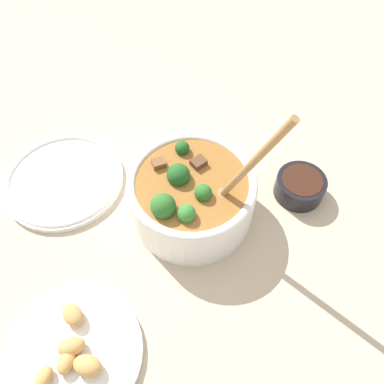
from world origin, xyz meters
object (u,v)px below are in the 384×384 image
object	(u,v)px
empty_plate	(64,179)
condiment_bowl	(300,186)
stew_bowl	(192,194)
food_plate	(74,353)

from	to	relation	value
empty_plate	condiment_bowl	bearing A→B (deg)	82.12
stew_bowl	food_plate	distance (m)	0.32
stew_bowl	condiment_bowl	xyz separation A→B (m)	(-0.03, 0.21, -0.04)
stew_bowl	condiment_bowl	distance (m)	0.22
condiment_bowl	food_plate	xyz separation A→B (m)	(0.27, -0.41, -0.02)
food_plate	stew_bowl	bearing A→B (deg)	140.70
stew_bowl	condiment_bowl	size ratio (longest dim) A/B	3.17
empty_plate	food_plate	size ratio (longest dim) A/B	1.15
food_plate	condiment_bowl	bearing A→B (deg)	123.31
stew_bowl	condiment_bowl	world-z (taller)	stew_bowl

